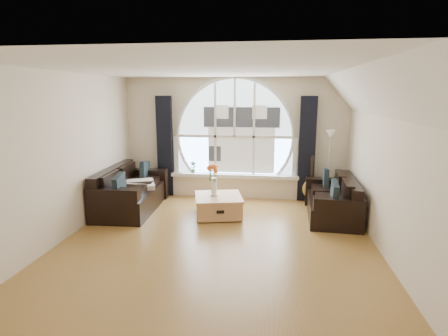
{
  "coord_description": "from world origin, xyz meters",
  "views": [
    {
      "loc": [
        0.82,
        -5.3,
        2.36
      ],
      "look_at": [
        0.0,
        0.9,
        1.05
      ],
      "focal_mm": 28.82,
      "sensor_mm": 36.0,
      "label": 1
    }
  ],
  "objects_px": {
    "floor_lamp": "(328,167)",
    "guitar": "(311,179)",
    "sofa_right": "(332,197)",
    "potted_plant": "(193,167)",
    "sofa_left": "(132,191)",
    "coffee_chest": "(218,205)",
    "vase_flowers": "(214,176)"
  },
  "relations": [
    {
      "from": "guitar",
      "to": "floor_lamp",
      "type": "bearing_deg",
      "value": -9.38
    },
    {
      "from": "sofa_left",
      "to": "potted_plant",
      "type": "xyz_separation_m",
      "value": [
        1.04,
        1.17,
        0.29
      ]
    },
    {
      "from": "coffee_chest",
      "to": "floor_lamp",
      "type": "distance_m",
      "value": 2.54
    },
    {
      "from": "coffee_chest",
      "to": "potted_plant",
      "type": "distance_m",
      "value": 1.59
    },
    {
      "from": "potted_plant",
      "to": "sofa_right",
      "type": "bearing_deg",
      "value": -20.34
    },
    {
      "from": "sofa_right",
      "to": "floor_lamp",
      "type": "xyz_separation_m",
      "value": [
        0.05,
        0.89,
        0.4
      ]
    },
    {
      "from": "coffee_chest",
      "to": "guitar",
      "type": "height_order",
      "value": "guitar"
    },
    {
      "from": "sofa_left",
      "to": "vase_flowers",
      "type": "relative_size",
      "value": 2.79
    },
    {
      "from": "floor_lamp",
      "to": "vase_flowers",
      "type": "bearing_deg",
      "value": -155.44
    },
    {
      "from": "sofa_left",
      "to": "guitar",
      "type": "relative_size",
      "value": 1.84
    },
    {
      "from": "sofa_left",
      "to": "sofa_right",
      "type": "relative_size",
      "value": 1.14
    },
    {
      "from": "vase_flowers",
      "to": "coffee_chest",
      "type": "bearing_deg",
      "value": -21.31
    },
    {
      "from": "sofa_left",
      "to": "vase_flowers",
      "type": "height_order",
      "value": "vase_flowers"
    },
    {
      "from": "guitar",
      "to": "potted_plant",
      "type": "distance_m",
      "value": 2.67
    },
    {
      "from": "sofa_left",
      "to": "guitar",
      "type": "height_order",
      "value": "guitar"
    },
    {
      "from": "sofa_left",
      "to": "guitar",
      "type": "distance_m",
      "value": 3.82
    },
    {
      "from": "vase_flowers",
      "to": "potted_plant",
      "type": "height_order",
      "value": "vase_flowers"
    },
    {
      "from": "vase_flowers",
      "to": "potted_plant",
      "type": "xyz_separation_m",
      "value": [
        -0.69,
        1.27,
        -0.1
      ]
    },
    {
      "from": "sofa_left",
      "to": "floor_lamp",
      "type": "height_order",
      "value": "floor_lamp"
    },
    {
      "from": "sofa_right",
      "to": "coffee_chest",
      "type": "xyz_separation_m",
      "value": [
        -2.17,
        -0.21,
        -0.18
      ]
    },
    {
      "from": "vase_flowers",
      "to": "guitar",
      "type": "height_order",
      "value": "vase_flowers"
    },
    {
      "from": "potted_plant",
      "to": "coffee_chest",
      "type": "bearing_deg",
      "value": -59.03
    },
    {
      "from": "sofa_left",
      "to": "floor_lamp",
      "type": "xyz_separation_m",
      "value": [
        4.04,
        0.96,
        0.4
      ]
    },
    {
      "from": "sofa_right",
      "to": "floor_lamp",
      "type": "relative_size",
      "value": 1.07
    },
    {
      "from": "vase_flowers",
      "to": "sofa_left",
      "type": "bearing_deg",
      "value": 176.7
    },
    {
      "from": "sofa_left",
      "to": "coffee_chest",
      "type": "xyz_separation_m",
      "value": [
        1.82,
        -0.14,
        -0.18
      ]
    },
    {
      "from": "sofa_right",
      "to": "guitar",
      "type": "distance_m",
      "value": 0.97
    },
    {
      "from": "coffee_chest",
      "to": "vase_flowers",
      "type": "distance_m",
      "value": 0.58
    },
    {
      "from": "floor_lamp",
      "to": "potted_plant",
      "type": "height_order",
      "value": "floor_lamp"
    },
    {
      "from": "sofa_left",
      "to": "vase_flowers",
      "type": "bearing_deg",
      "value": -5.68
    },
    {
      "from": "floor_lamp",
      "to": "guitar",
      "type": "xyz_separation_m",
      "value": [
        -0.34,
        0.02,
        -0.27
      ]
    },
    {
      "from": "sofa_right",
      "to": "potted_plant",
      "type": "xyz_separation_m",
      "value": [
        -2.95,
        1.1,
        0.29
      ]
    }
  ]
}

